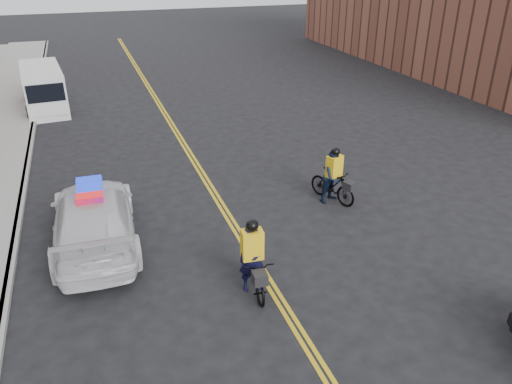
{
  "coord_description": "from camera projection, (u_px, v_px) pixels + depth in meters",
  "views": [
    {
      "loc": [
        -3.58,
        -9.57,
        7.39
      ],
      "look_at": [
        0.49,
        2.1,
        1.3
      ],
      "focal_mm": 35.0,
      "sensor_mm": 36.0,
      "label": 1
    }
  ],
  "objects": [
    {
      "name": "curb",
      "position": [
        25.0,
        180.0,
        17.39
      ],
      "size": [
        0.2,
        60.0,
        0.15
      ],
      "primitive_type": "cube",
      "color": "gray",
      "rests_on": "ground"
    },
    {
      "name": "cyclist_near",
      "position": [
        252.0,
        266.0,
        11.7
      ],
      "size": [
        0.82,
        1.97,
        1.88
      ],
      "rotation": [
        0.0,
        0.0,
        -0.08
      ],
      "color": "black",
      "rests_on": "ground"
    },
    {
      "name": "police_cruiser",
      "position": [
        94.0,
        218.0,
        13.51
      ],
      "size": [
        2.35,
        5.43,
        1.72
      ],
      "rotation": [
        0.0,
        0.0,
        3.11
      ],
      "color": "silver",
      "rests_on": "ground"
    },
    {
      "name": "center_line_right",
      "position": [
        196.0,
        160.0,
        19.22
      ],
      "size": [
        0.1,
        60.0,
        0.01
      ],
      "primitive_type": "cube",
      "color": "gold",
      "rests_on": "ground"
    },
    {
      "name": "cargo_van",
      "position": [
        44.0,
        90.0,
        24.75
      ],
      "size": [
        2.27,
        5.13,
        2.09
      ],
      "rotation": [
        0.0,
        0.0,
        0.09
      ],
      "color": "silver",
      "rests_on": "ground"
    },
    {
      "name": "center_line_left",
      "position": [
        192.0,
        160.0,
        19.17
      ],
      "size": [
        0.1,
        60.0,
        0.01
      ],
      "primitive_type": "cube",
      "color": "gold",
      "rests_on": "ground"
    },
    {
      "name": "ground",
      "position": [
        265.0,
        277.0,
        12.42
      ],
      "size": [
        120.0,
        120.0,
        0.0
      ],
      "primitive_type": "plane",
      "color": "black",
      "rests_on": "ground"
    },
    {
      "name": "cyclist_far",
      "position": [
        334.0,
        180.0,
        15.84
      ],
      "size": [
        1.15,
        1.86,
        1.83
      ],
      "rotation": [
        0.0,
        0.0,
        0.38
      ],
      "color": "black",
      "rests_on": "ground"
    }
  ]
}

